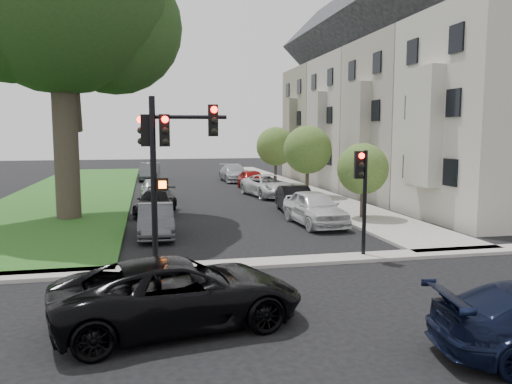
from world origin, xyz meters
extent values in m
plane|color=black|center=(0.00, 0.00, 0.00)|extent=(140.00, 140.00, 0.00)
cube|color=#285117|center=(-9.00, 24.00, 0.06)|extent=(8.00, 44.00, 0.12)
cube|color=gray|center=(6.75, 24.00, 0.06)|extent=(3.50, 44.00, 0.12)
cube|color=gray|center=(0.00, 2.00, 0.06)|extent=(60.00, 1.00, 0.12)
cube|color=#B5B29F|center=(12.50, 8.00, 5.00)|extent=(7.00, 7.40, 10.00)
cube|color=#B5B29F|center=(8.65, 8.00, 4.50)|extent=(0.70, 2.20, 5.50)
cube|color=black|center=(8.95, 8.00, 5.50)|extent=(0.08, 3.60, 6.00)
cube|color=#B9B2A0|center=(12.50, 15.50, 5.00)|extent=(7.00, 7.40, 10.00)
cube|color=#B9B2A0|center=(8.65, 15.50, 4.50)|extent=(0.70, 2.20, 5.50)
cube|color=black|center=(8.95, 15.50, 5.50)|extent=(0.08, 3.60, 6.00)
cube|color=#A7A6A4|center=(12.50, 23.00, 5.00)|extent=(7.00, 7.40, 10.00)
cube|color=black|center=(12.50, 23.00, 12.47)|extent=(7.00, 7.55, 7.00)
cube|color=#A7A6A4|center=(8.65, 23.00, 4.50)|extent=(0.70, 2.20, 5.50)
cube|color=black|center=(8.95, 23.00, 5.50)|extent=(0.08, 3.60, 6.00)
cube|color=gray|center=(12.50, 30.50, 5.00)|extent=(7.00, 7.40, 10.00)
cube|color=black|center=(12.50, 30.50, 12.47)|extent=(7.00, 7.55, 7.00)
cube|color=gray|center=(8.65, 30.50, 4.50)|extent=(0.70, 2.20, 5.50)
cube|color=black|center=(8.95, 30.50, 5.50)|extent=(0.08, 3.60, 6.00)
cylinder|color=#372E25|center=(-7.76, 12.10, 4.22)|extent=(1.16, 1.16, 8.44)
sphere|color=#1D3D1C|center=(-5.44, 13.16, 9.49)|extent=(6.75, 6.75, 6.75)
sphere|color=#1D3D1C|center=(-9.87, 11.58, 10.02)|extent=(7.17, 7.17, 7.17)
cylinder|color=#372E25|center=(6.20, 9.19, 0.89)|extent=(0.18, 0.18, 1.78)
sphere|color=#406124|center=(6.20, 9.19, 2.49)|extent=(2.49, 2.49, 2.49)
cylinder|color=#372E25|center=(6.20, 17.75, 1.12)|extent=(0.22, 0.22, 2.24)
sphere|color=#406124|center=(6.20, 17.75, 3.14)|extent=(3.14, 3.14, 3.14)
cylinder|color=#372E25|center=(6.20, 26.02, 1.12)|extent=(0.22, 0.22, 2.24)
sphere|color=#406124|center=(6.20, 26.02, 3.14)|extent=(3.14, 3.14, 3.14)
cylinder|color=black|center=(-3.80, 2.20, 2.65)|extent=(0.20, 0.20, 5.31)
cylinder|color=black|center=(-2.68, 2.20, 4.69)|extent=(2.25, 0.35, 0.12)
cube|color=black|center=(-3.44, 2.20, 4.29)|extent=(0.33, 0.30, 0.97)
cube|color=black|center=(-1.96, 2.20, 4.59)|extent=(0.33, 0.30, 0.97)
cube|color=black|center=(-4.00, 2.46, 4.29)|extent=(0.30, 0.33, 0.97)
sphere|color=#FF0C05|center=(-3.44, 2.05, 4.61)|extent=(0.20, 0.20, 0.20)
sphere|color=black|center=(-3.44, 2.05, 3.96)|extent=(0.20, 0.20, 0.20)
cube|color=black|center=(-3.54, 2.20, 2.65)|extent=(0.38, 0.29, 0.39)
cube|color=#FF5905|center=(-3.54, 2.06, 2.65)|extent=(0.22, 0.03, 0.22)
cylinder|color=black|center=(3.13, 2.20, 1.82)|extent=(0.16, 0.16, 3.64)
cube|color=black|center=(2.89, 2.20, 3.16)|extent=(0.33, 0.30, 0.91)
sphere|color=#FF0C05|center=(2.89, 2.06, 3.47)|extent=(0.19, 0.19, 0.19)
imported|color=black|center=(-3.35, -2.59, 0.75)|extent=(5.76, 3.39, 1.50)
imported|color=silver|center=(3.48, 8.30, 0.80)|extent=(2.11, 4.78, 1.60)
imported|color=black|center=(3.63, 11.90, 0.71)|extent=(1.87, 4.40, 1.41)
imported|color=silver|center=(3.88, 18.87, 0.73)|extent=(3.20, 5.55, 1.46)
imported|color=maroon|center=(3.67, 23.29, 0.74)|extent=(1.82, 4.38, 1.48)
imported|color=#999BA0|center=(3.41, 29.70, 0.75)|extent=(2.24, 5.22, 1.50)
imported|color=#3F4247|center=(-3.70, 7.23, 0.66)|extent=(1.44, 4.03, 1.32)
imported|color=black|center=(-3.59, 12.95, 0.64)|extent=(2.53, 4.65, 1.28)
imported|color=#999BA0|center=(-3.59, 18.61, 0.70)|extent=(1.88, 4.17, 1.39)
imported|color=#3F4247|center=(-3.83, 32.40, 0.78)|extent=(2.01, 4.83, 1.55)
camera|label=1|loc=(-3.96, -13.22, 4.20)|focal=35.00mm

